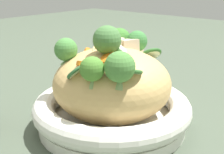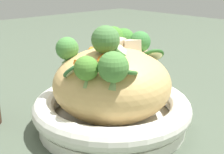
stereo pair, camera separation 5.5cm
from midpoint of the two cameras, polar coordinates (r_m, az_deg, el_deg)
The scene contains 8 objects.
ground_plane at distance 0.58m, azimuth -2.71°, elevation -9.06°, with size 3.00×3.00×0.00m, color #455141.
serving_bowl at distance 0.57m, azimuth -2.76°, elevation -6.33°, with size 0.29×0.29×0.06m.
noodle_heap at distance 0.55m, azimuth -2.85°, elevation -1.29°, with size 0.21×0.21×0.13m.
broccoli_florets at distance 0.53m, azimuth -3.51°, elevation 5.30°, with size 0.21×0.18×0.09m.
carrot_coins at distance 0.53m, azimuth -4.83°, elevation 3.57°, with size 0.18×0.14×0.04m.
zucchini_slices at distance 0.51m, azimuth -0.91°, elevation 3.05°, with size 0.20×0.11×0.05m.
chicken_chunks at distance 0.57m, azimuth -1.14°, elevation 5.75°, with size 0.10×0.06×0.05m.
drinking_glass at distance 0.84m, azimuth -3.03°, elevation 3.39°, with size 0.07×0.07×0.10m.
Camera 1 is at (0.39, 0.34, 0.27)m, focal length 49.68 mm.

